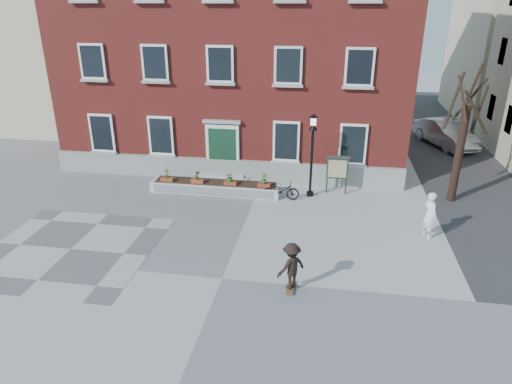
% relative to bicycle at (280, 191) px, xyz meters
% --- Properties ---
extents(ground, '(100.00, 100.00, 0.00)m').
position_rel_bicycle_xyz_m(ground, '(-1.19, -6.81, -0.45)').
color(ground, '#9A9A9D').
rests_on(ground, ground).
extents(checker_patch, '(6.00, 6.00, 0.01)m').
position_rel_bicycle_xyz_m(checker_patch, '(-7.19, -5.81, -0.45)').
color(checker_patch, '#555558').
rests_on(checker_patch, ground).
extents(distant_building, '(10.00, 12.00, 13.00)m').
position_rel_bicycle_xyz_m(distant_building, '(-19.19, 13.19, 6.05)').
color(distant_building, beige).
rests_on(distant_building, ground).
extents(bicycle, '(1.77, 0.77, 0.91)m').
position_rel_bicycle_xyz_m(bicycle, '(0.00, 0.00, 0.00)').
color(bicycle, black).
rests_on(bicycle, ground).
extents(parked_car, '(3.45, 5.22, 1.63)m').
position_rel_bicycle_xyz_m(parked_car, '(9.31, 10.15, 0.36)').
color(parked_car, '#A9ABAE').
rests_on(parked_car, ground).
extents(bystander, '(0.69, 0.80, 1.87)m').
position_rel_bicycle_xyz_m(bystander, '(6.06, -2.66, 0.48)').
color(bystander, white).
rests_on(bystander, ground).
extents(brick_building, '(18.40, 10.85, 12.60)m').
position_rel_bicycle_xyz_m(brick_building, '(-3.19, 7.17, 5.85)').
color(brick_building, maroon).
rests_on(brick_building, ground).
extents(planter_assembly, '(6.20, 1.12, 1.15)m').
position_rel_bicycle_xyz_m(planter_assembly, '(-3.18, 0.37, -0.15)').
color(planter_assembly, silver).
rests_on(planter_assembly, ground).
extents(bare_tree, '(1.83, 1.83, 6.16)m').
position_rel_bicycle_xyz_m(bare_tree, '(7.82, 1.20, 2.34)').
color(bare_tree, black).
rests_on(bare_tree, ground).
extents(lamp_post, '(0.40, 0.40, 3.93)m').
position_rel_bicycle_xyz_m(lamp_post, '(1.33, 0.69, 2.09)').
color(lamp_post, black).
rests_on(lamp_post, ground).
extents(notice_board, '(1.10, 0.16, 1.87)m').
position_rel_bicycle_xyz_m(notice_board, '(2.54, 1.20, 0.81)').
color(notice_board, '#1A3527').
rests_on(notice_board, ground).
extents(skateboarder, '(1.14, 1.11, 1.64)m').
position_rel_bicycle_xyz_m(skateboarder, '(1.12, -7.03, 0.40)').
color(skateboarder, brown).
rests_on(skateboarder, ground).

